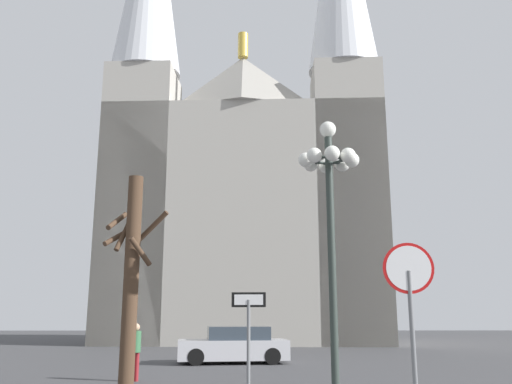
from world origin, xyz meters
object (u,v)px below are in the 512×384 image
at_px(one_way_arrow_sign, 249,336).
at_px(parked_car_near_silver, 234,346).
at_px(bare_tree, 131,279).
at_px(stop_sign, 410,297).
at_px(street_lamp, 330,205).
at_px(cathedral, 245,174).
at_px(pedestrian_walking, 135,346).

bearing_deg(one_way_arrow_sign, parked_car_near_silver, 93.02).
relative_size(one_way_arrow_sign, bare_tree, 0.46).
bearing_deg(stop_sign, street_lamp, 114.09).
relative_size(street_lamp, bare_tree, 1.18).
relative_size(cathedral, pedestrian_walking, 22.31).
height_order(stop_sign, parked_car_near_silver, stop_sign).
relative_size(stop_sign, one_way_arrow_sign, 1.33).
relative_size(stop_sign, pedestrian_walking, 1.88).
relative_size(cathedral, one_way_arrow_sign, 15.76).
bearing_deg(parked_car_near_silver, street_lamp, -78.28).
distance_m(one_way_arrow_sign, parked_car_near_silver, 11.88).
height_order(cathedral, pedestrian_walking, cathedral).
bearing_deg(cathedral, stop_sign, -83.88).
bearing_deg(bare_tree, one_way_arrow_sign, -34.48).
distance_m(street_lamp, bare_tree, 4.90).
bearing_deg(street_lamp, parked_car_near_silver, 101.72).
xyz_separation_m(street_lamp, parked_car_near_silver, (-2.35, 11.34, -3.52)).
height_order(bare_tree, pedestrian_walking, bare_tree).
xyz_separation_m(stop_sign, parked_car_near_silver, (-3.31, 13.49, -1.53)).
bearing_deg(street_lamp, pedestrian_walking, 133.31).
bearing_deg(one_way_arrow_sign, cathedral, 90.79).
bearing_deg(street_lamp, one_way_arrow_sign, -163.88).
xyz_separation_m(bare_tree, pedestrian_walking, (-0.65, 4.05, -1.71)).
bearing_deg(parked_car_near_silver, cathedral, 89.04).
xyz_separation_m(one_way_arrow_sign, street_lamp, (1.73, 0.50, 2.68)).
relative_size(cathedral, bare_tree, 7.19).
bearing_deg(pedestrian_walking, street_lamp, -46.69).
height_order(cathedral, street_lamp, cathedral).
bearing_deg(parked_car_near_silver, pedestrian_walking, -114.99).
height_order(street_lamp, pedestrian_walking, street_lamp).
distance_m(cathedral, stop_sign, 30.29).
relative_size(stop_sign, street_lamp, 0.51).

